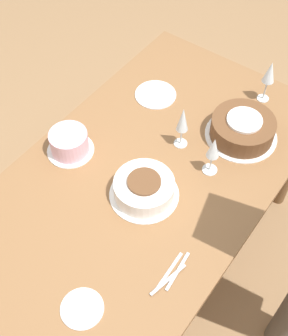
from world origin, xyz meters
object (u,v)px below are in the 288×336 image
cake_front_chocolate (243,128)px  wine_glass_near (183,121)px  cake_back_decorated (69,143)px  wine_glass_extra (270,73)px  cake_center_white (144,189)px  wine_glass_far (213,149)px

cake_front_chocolate → wine_glass_near: wine_glass_near is taller
cake_back_decorated → wine_glass_extra: wine_glass_extra is taller
cake_center_white → wine_glass_far: 0.32m
wine_glass_near → cake_front_chocolate: bearing=-44.2°
wine_glass_near → cake_center_white: bearing=-174.3°
cake_center_white → wine_glass_far: wine_glass_far is taller
cake_front_chocolate → wine_glass_near: bearing=135.8°
cake_front_chocolate → wine_glass_far: size_ratio=1.62×
cake_center_white → cake_back_decorated: (-0.00, 0.39, 0.01)m
wine_glass_extra → wine_glass_near: bearing=161.0°
cake_center_white → wine_glass_near: (0.31, 0.03, 0.10)m
wine_glass_far → wine_glass_extra: 0.52m
cake_back_decorated → cake_front_chocolate: bearing=-47.3°
cake_front_chocolate → wine_glass_extra: 0.29m
wine_glass_near → cake_back_decorated: bearing=130.9°
wine_glass_near → wine_glass_extra: wine_glass_extra is taller
cake_center_white → wine_glass_extra: 0.80m
cake_back_decorated → wine_glass_extra: bearing=-33.9°
cake_center_white → wine_glass_near: bearing=5.7°
cake_front_chocolate → cake_back_decorated: size_ratio=1.57×
cake_center_white → cake_front_chocolate: bearing=-17.5°
cake_center_white → wine_glass_near: size_ratio=1.31×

